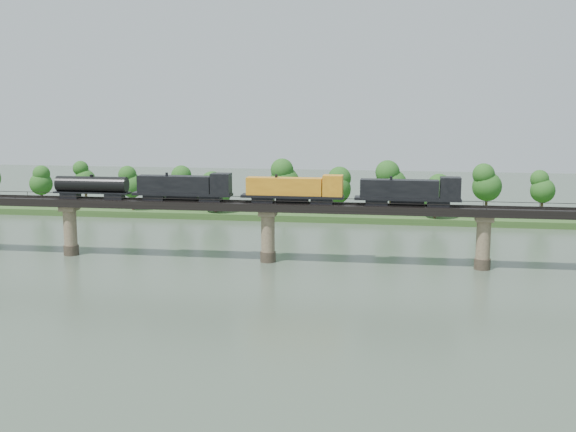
# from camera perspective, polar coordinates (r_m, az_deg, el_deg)

# --- Properties ---
(ground) EXTENTS (400.00, 400.00, 0.00)m
(ground) POSITION_cam_1_polar(r_m,az_deg,el_deg) (110.39, -4.35, -7.16)
(ground) COLOR #374738
(ground) RESTS_ON ground
(far_bank) EXTENTS (300.00, 24.00, 1.60)m
(far_bank) POSITION_cam_1_polar(r_m,az_deg,el_deg) (191.99, 1.31, 0.34)
(far_bank) COLOR #2A4B1E
(far_bank) RESTS_ON ground
(bridge) EXTENTS (236.00, 30.00, 11.50)m
(bridge) POSITION_cam_1_polar(r_m,az_deg,el_deg) (137.64, -1.60, -1.41)
(bridge) COLOR #473A2D
(bridge) RESTS_ON ground
(bridge_superstructure) EXTENTS (220.00, 4.90, 0.75)m
(bridge_superstructure) POSITION_cam_1_polar(r_m,az_deg,el_deg) (136.56, -1.61, 1.20)
(bridge_superstructure) COLOR black
(bridge_superstructure) RESTS_ON bridge
(far_treeline) EXTENTS (289.06, 17.54, 13.60)m
(far_treeline) POSITION_cam_1_polar(r_m,az_deg,el_deg) (187.67, -1.35, 2.60)
(far_treeline) COLOR #382619
(far_treeline) RESTS_ON far_bank
(freight_train) EXTENTS (78.42, 3.06, 5.40)m
(freight_train) POSITION_cam_1_polar(r_m,az_deg,el_deg) (136.65, -2.54, 2.16)
(freight_train) COLOR black
(freight_train) RESTS_ON bridge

